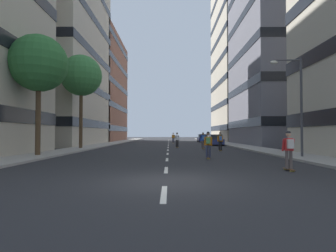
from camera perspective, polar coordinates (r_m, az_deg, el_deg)
ground_plane at (r=39.68m, az=0.08°, el=-3.93°), size 179.87×179.87×0.00m
sidewalk_left at (r=44.41m, az=-11.87°, el=-3.55°), size 2.84×82.44×0.14m
sidewalk_right at (r=44.35m, az=12.08°, el=-3.55°), size 2.84×82.44×0.14m
lane_markings at (r=40.20m, az=0.08°, el=-3.89°), size 0.16×67.20×0.01m
building_left_mid at (r=46.64m, az=-24.73°, el=15.36°), size 16.63×19.52×30.02m
building_left_far at (r=63.67m, az=-17.24°, el=7.29°), size 16.63×21.85×22.52m
building_right_mid at (r=47.45m, az=24.92°, el=18.78°), size 16.63×17.56×35.86m
building_right_far at (r=65.18m, az=17.50°, el=13.92°), size 16.63×19.70×37.73m
parked_car_near at (r=54.15m, az=7.11°, el=-2.54°), size 1.82×4.40×1.52m
parked_car_mid at (r=39.63m, az=9.63°, el=-2.90°), size 1.82×4.40×1.52m
street_tree_near at (r=22.38m, az=-24.92°, el=11.47°), size 4.05×4.05×8.56m
street_tree_mid at (r=31.33m, az=-17.32°, el=9.76°), size 4.32×4.32×9.82m
streetlamp_right at (r=20.42m, az=24.68°, el=5.59°), size 2.13×0.30×6.50m
skater_0 at (r=18.40m, az=8.22°, el=-3.51°), size 0.55×0.92×1.78m
skater_1 at (r=48.12m, az=1.09°, el=-2.34°), size 0.54×0.91×1.78m
skater_2 at (r=13.44m, az=23.49°, el=-4.13°), size 0.53×0.90×1.78m
skater_3 at (r=30.26m, az=7.18°, el=-2.74°), size 0.53×0.90×1.78m
skater_4 at (r=32.56m, az=1.87°, el=-2.72°), size 0.56×0.92×1.78m
skater_5 at (r=26.95m, az=10.65°, el=-2.87°), size 0.53×0.90×1.78m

